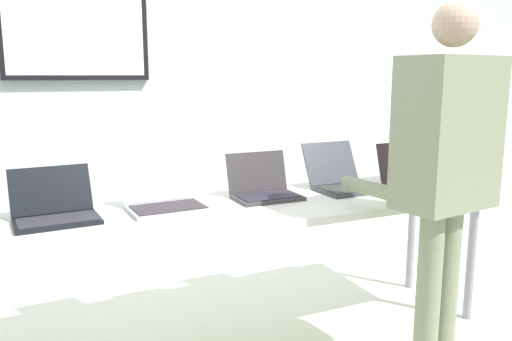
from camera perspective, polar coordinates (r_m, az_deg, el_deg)
back_wall at (r=3.56m, az=-10.00°, el=8.37°), size 8.00×0.11×2.56m
workbench at (r=2.59m, az=-2.82°, el=-5.09°), size 2.98×0.70×0.76m
laptop_station_0 at (r=2.49m, az=-21.23°, el=-3.95°), size 0.37×0.34×0.23m
laptop_station_1 at (r=2.58m, az=-10.18°, el=-2.80°), size 0.38×0.39×0.25m
laptop_station_2 at (r=2.75m, az=0.83°, el=-1.88°), size 0.34×0.28×0.23m
laptop_station_3 at (r=2.99m, az=9.35°, el=-0.94°), size 0.34×0.38×0.25m
laptop_station_4 at (r=3.28m, az=16.80°, el=-0.32°), size 0.40×0.31×0.24m
person at (r=2.42m, az=19.98°, el=1.04°), size 0.49×0.63×1.71m
coffee_mug at (r=2.81m, az=16.07°, el=-2.24°), size 0.09×0.09×0.09m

